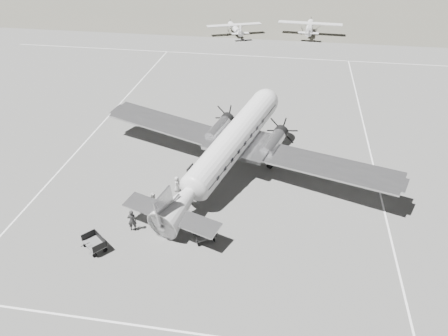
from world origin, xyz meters
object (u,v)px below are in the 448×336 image
light_plane_left (235,29)px  light_plane_right (310,28)px  baggage_cart_far (94,243)px  ramp_agent (154,202)px  ground_crew (132,220)px  passenger (177,184)px  dc3_airliner (228,150)px  baggage_cart_near (204,236)px

light_plane_left → light_plane_right: bearing=-13.1°
baggage_cart_far → ramp_agent: 6.09m
light_plane_left → ground_crew: size_ratio=5.55×
ramp_agent → passenger: ramp_agent is taller
dc3_airliner → baggage_cart_far: bearing=-105.9°
light_plane_right → passenger: size_ratio=8.08×
baggage_cart_near → ground_crew: (-5.84, 0.33, 0.47)m
light_plane_right → baggage_cart_far: 64.36m
light_plane_right → dc3_airliner: bearing=-95.3°
baggage_cart_far → passenger: (4.15, 8.38, 0.20)m
baggage_cart_far → passenger: bearing=102.8°
baggage_cart_far → ramp_agent: (3.02, 5.28, 0.36)m
ground_crew → passenger: ground_crew is taller
ramp_agent → dc3_airliner: bearing=-22.7°
baggage_cart_near → ramp_agent: 5.74m
baggage_cart_near → baggage_cart_far: size_ratio=0.87×
passenger → ramp_agent: bearing=170.5°
light_plane_left → baggage_cart_near: light_plane_left is taller
dc3_airliner → ramp_agent: size_ratio=16.83×
dc3_airliner → passenger: 5.52m
dc3_airliner → passenger: bearing=-123.5°
passenger → light_plane_left: bearing=12.9°
baggage_cart_near → baggage_cart_far: bearing=164.9°
light_plane_right → baggage_cart_far: light_plane_right is taller
baggage_cart_near → baggage_cart_far: (-7.89, -2.27, 0.07)m
baggage_cart_near → baggage_cart_far: baggage_cart_far is taller
baggage_cart_far → passenger: 9.35m
light_plane_left → ground_crew: (0.09, -57.38, -0.14)m
dc3_airliner → baggage_cart_far: size_ratio=15.84×
ground_crew → ramp_agent: size_ratio=1.04×
light_plane_left → ground_crew: 57.38m
baggage_cart_far → ramp_agent: ramp_agent is taller
baggage_cart_near → passenger: passenger is taller
light_plane_right → ground_crew: 61.35m
light_plane_left → passenger: 51.65m
dc3_airliner → baggage_cart_far: (-8.23, -11.41, -2.37)m
light_plane_left → light_plane_right: light_plane_right is taller
baggage_cart_far → ground_crew: (2.05, 2.60, 0.40)m
light_plane_left → baggage_cart_near: (5.93, -57.71, -0.61)m
light_plane_left → baggage_cart_near: size_ratio=6.24×
dc3_airliner → ground_crew: bearing=-105.1°
baggage_cart_near → ground_crew: bearing=145.6°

